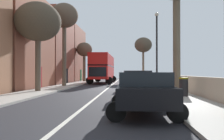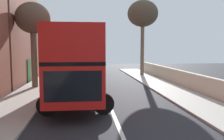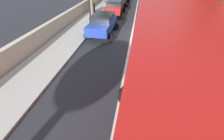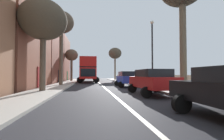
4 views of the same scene
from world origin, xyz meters
name	(u,v)px [view 4 (image 4 of 4)]	position (x,y,z in m)	size (l,w,h in m)	color
ground_plane	(104,87)	(0.00, 0.00, 0.00)	(84.00, 84.00, 0.00)	#28282D
road_centre_line	(104,87)	(0.00, 0.00, 0.00)	(0.16, 54.00, 0.01)	silver
sidewalk_left	(56,87)	(-4.90, 0.00, 0.06)	(2.60, 60.00, 0.12)	#B2ADA3
sidewalk_right	(148,86)	(4.90, 0.00, 0.06)	(2.60, 60.00, 0.12)	#B2ADA3
terraced_houses_left	(20,41)	(-8.50, 0.40, 4.72)	(4.07, 47.62, 10.42)	#9E6647
boundary_wall_right	(161,81)	(6.45, 0.00, 0.64)	(0.36, 54.00, 1.29)	beige
double_decker_bus	(89,69)	(-1.70, 12.03, 2.36)	(3.63, 11.21, 4.06)	red
parked_car_blue_right_0	(127,78)	(2.50, 0.04, 0.95)	(2.48, 4.39, 1.66)	#1E389E
parked_car_red_right_3	(152,80)	(2.50, -6.53, 0.95)	(2.51, 4.29, 1.65)	#AD1919
street_tree_left_0	(72,56)	(-5.19, 15.67, 5.20)	(2.59, 2.59, 6.42)	brown
street_tree_left_2	(61,24)	(-5.00, 3.25, 7.59)	(3.03, 3.03, 9.04)	brown
street_tree_right_3	(115,54)	(4.95, 22.26, 6.76)	(3.32, 3.32, 8.18)	brown
street_tree_left_6	(43,21)	(-5.06, -3.83, 5.45)	(3.56, 3.56, 6.92)	brown
lamppost_right	(152,48)	(4.30, -2.53, 3.81)	(0.32, 0.32, 6.31)	black
litter_bin_right	(197,84)	(5.30, -7.12, 0.69)	(0.55, 0.55, 1.13)	black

